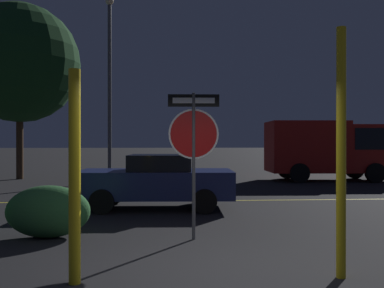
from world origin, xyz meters
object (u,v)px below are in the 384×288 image
stop_sign (194,136)px  yellow_pole_right (341,152)px  tree_0 (20,63)px  street_lamp (110,75)px  passing_car_2 (156,181)px  hedge_bush_1 (48,212)px  delivery_truck (332,147)px  yellow_pole_left (75,176)px

stop_sign → yellow_pole_right: size_ratio=0.82×
yellow_pole_right → tree_0: size_ratio=0.39×
yellow_pole_right → stop_sign: bearing=127.1°
street_lamp → yellow_pole_right: bearing=-71.3°
passing_car_2 → tree_0: (-6.52, 9.35, 4.71)m
stop_sign → yellow_pole_right: 2.85m
passing_car_2 → hedge_bush_1: bearing=153.0°
yellow_pole_right → passing_car_2: bearing=112.4°
passing_car_2 → yellow_pole_right: bearing=-154.7°
delivery_truck → yellow_pole_right: bearing=-18.9°
yellow_pole_left → tree_0: tree_0 is taller
delivery_truck → street_lamp: street_lamp is taller
yellow_pole_right → tree_0: 18.08m
street_lamp → yellow_pole_left: bearing=-84.8°
delivery_truck → tree_0: bearing=-94.4°
yellow_pole_right → delivery_truck: size_ratio=0.58×
yellow_pole_left → tree_0: (-5.61, 15.23, 4.12)m
stop_sign → street_lamp: 11.92m
stop_sign → delivery_truck: bearing=60.0°
delivery_truck → yellow_pole_left: bearing=-30.1°
yellow_pole_left → delivery_truck: size_ratio=0.47×
stop_sign → hedge_bush_1: (-2.61, 0.31, -1.37)m
yellow_pole_right → delivery_truck: bearing=68.4°
yellow_pole_right → street_lamp: street_lamp is taller
yellow_pole_right → hedge_bush_1: (-4.32, 2.58, -1.12)m
yellow_pole_left → tree_0: size_ratio=0.32×
yellow_pole_right → tree_0: bearing=120.4°
stop_sign → yellow_pole_left: bearing=-123.4°
street_lamp → delivery_truck: bearing=-0.2°
stop_sign → tree_0: bearing=121.3°
yellow_pole_right → passing_car_2: (-2.42, 5.88, -0.87)m
yellow_pole_right → hedge_bush_1: bearing=149.2°
stop_sign → delivery_truck: size_ratio=0.47×
yellow_pole_left → street_lamp: bearing=95.2°
delivery_truck → stop_sign: bearing=-29.5°
yellow_pole_right → passing_car_2: 6.42m
stop_sign → delivery_truck: 13.23m
hedge_bush_1 → tree_0: 14.35m
hedge_bush_1 → yellow_pole_right: bearing=-30.8°
hedge_bush_1 → stop_sign: bearing=-6.9°
passing_car_2 → delivery_truck: bearing=-42.8°
tree_0 → yellow_pole_right: bearing=-59.6°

